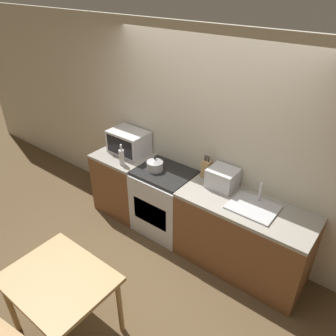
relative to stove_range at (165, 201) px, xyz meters
name	(u,v)px	position (x,y,z in m)	size (l,w,h in m)	color
ground_plane	(144,281)	(0.38, -0.87, -0.45)	(16.00, 16.00, 0.00)	brown
wall_back	(207,142)	(0.38, 0.34, 0.85)	(10.00, 0.06, 2.60)	beige
counter_left_run	(125,182)	(-0.73, 0.00, 0.00)	(0.74, 0.62, 0.90)	brown
counter_right_run	(241,237)	(1.11, 0.00, 0.00)	(1.49, 0.62, 0.90)	brown
stove_range	(165,201)	(0.00, 0.00, 0.00)	(0.73, 0.62, 0.90)	silver
kettle	(155,164)	(-0.13, -0.03, 0.53)	(0.21, 0.21, 0.19)	#B7B7BC
microwave	(129,142)	(-0.70, 0.11, 0.61)	(0.52, 0.37, 0.31)	silver
bottle	(122,157)	(-0.55, -0.19, 0.56)	(0.07, 0.07, 0.28)	silver
knife_block	(206,169)	(0.46, 0.22, 0.56)	(0.10, 0.08, 0.29)	tan
toaster_oven	(222,178)	(0.72, 0.15, 0.57)	(0.32, 0.28, 0.23)	silver
sink_basin	(253,207)	(1.18, 0.01, 0.47)	(0.50, 0.39, 0.24)	silver
dining_table	(60,285)	(0.19, -1.75, 0.19)	(0.94, 0.74, 0.74)	tan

